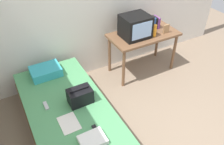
% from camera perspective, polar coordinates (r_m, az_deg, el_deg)
% --- Properties ---
extents(bed, '(1.00, 2.00, 0.47)m').
position_cam_1_polar(bed, '(3.19, -10.42, -10.93)').
color(bed, brown).
rests_on(bed, ground).
extents(desk, '(1.16, 0.60, 0.74)m').
position_cam_1_polar(desk, '(4.01, 7.65, 8.20)').
color(desk, brown).
rests_on(desk, ground).
extents(tv, '(0.44, 0.39, 0.36)m').
position_cam_1_polar(tv, '(3.78, 5.71, 11.16)').
color(tv, black).
rests_on(tv, desk).
extents(water_bottle, '(0.08, 0.08, 0.19)m').
position_cam_1_polar(water_bottle, '(3.88, 10.27, 10.04)').
color(water_bottle, orange).
rests_on(water_bottle, desk).
extents(book_row, '(0.19, 0.17, 0.21)m').
position_cam_1_polar(book_row, '(4.12, 9.95, 11.91)').
color(book_row, '#337F47').
rests_on(book_row, desk).
extents(picture_frame, '(0.11, 0.02, 0.15)m').
position_cam_1_polar(picture_frame, '(4.01, 13.11, 10.31)').
color(picture_frame, '#9E754C').
rests_on(picture_frame, desk).
extents(pillow, '(0.42, 0.31, 0.13)m').
position_cam_1_polar(pillow, '(3.52, -15.87, 0.28)').
color(pillow, '#33A8B7').
rests_on(pillow, bed).
extents(handbag, '(0.30, 0.20, 0.22)m').
position_cam_1_polar(handbag, '(2.96, -7.79, -5.71)').
color(handbag, black).
rests_on(handbag, bed).
extents(magazine, '(0.21, 0.29, 0.01)m').
position_cam_1_polar(magazine, '(2.81, -10.46, -12.07)').
color(magazine, white).
rests_on(magazine, bed).
extents(remote_dark, '(0.04, 0.16, 0.02)m').
position_cam_1_polar(remote_dark, '(2.70, -3.89, -13.88)').
color(remote_dark, black).
rests_on(remote_dark, bed).
extents(remote_silver, '(0.04, 0.14, 0.02)m').
position_cam_1_polar(remote_silver, '(3.06, -15.82, -7.80)').
color(remote_silver, '#B7B7BC').
rests_on(remote_silver, bed).
extents(folded_towel, '(0.28, 0.22, 0.06)m').
position_cam_1_polar(folded_towel, '(2.60, -4.78, -16.11)').
color(folded_towel, white).
rests_on(folded_towel, bed).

